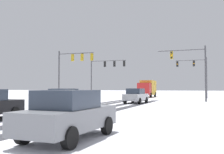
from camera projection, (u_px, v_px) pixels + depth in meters
name	position (u px, v px, depth m)	size (l,w,h in m)	color
wheel_track_left_lane	(119.00, 109.00, 20.60)	(0.93, 30.54, 0.01)	#38383D
wheel_track_right_lane	(81.00, 108.00, 21.74)	(0.97, 30.54, 0.01)	#38383D
wheel_track_center	(101.00, 109.00, 21.14)	(0.98, 30.54, 0.01)	#38383D
wheel_track_oncoming	(69.00, 108.00, 22.14)	(0.86, 30.54, 0.01)	#38383D
traffic_signal_far_right	(196.00, 70.00, 41.50)	(4.79, 0.43, 6.50)	#47474C
traffic_signal_near_right	(192.00, 64.00, 30.17)	(5.49, 0.39, 6.50)	#47474C
traffic_signal_near_left	(73.00, 64.00, 33.52)	(4.97, 0.54, 6.50)	#47474C
traffic_signal_far_left	(105.00, 69.00, 42.73)	(6.06, 0.56, 6.50)	#47474C
car_silver_lead	(136.00, 96.00, 28.69)	(2.01, 4.19, 1.62)	#B7BABF
car_yellow_cab_second	(64.00, 96.00, 26.31)	(1.96, 4.17, 1.62)	yellow
car_white_third	(64.00, 99.00, 20.33)	(1.93, 4.15, 1.62)	silver
car_grey_fifth	(69.00, 114.00, 8.66)	(1.96, 4.16, 1.62)	slate
box_truck_delivery	(147.00, 88.00, 47.34)	(2.50, 7.47, 3.02)	red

